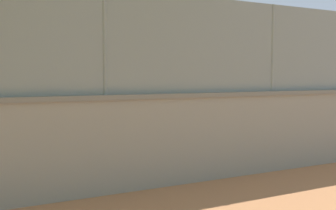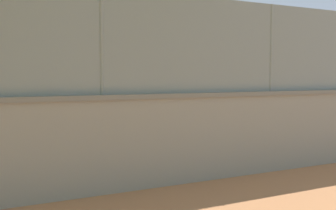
% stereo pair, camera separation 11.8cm
% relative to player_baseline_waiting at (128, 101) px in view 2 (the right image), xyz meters
% --- Properties ---
extents(ground_plane, '(260.00, 260.00, 0.00)m').
position_rel_player_baseline_waiting_xyz_m(ground_plane, '(-0.97, -2.76, -1.00)').
color(ground_plane, '#B27247').
extents(perimeter_wall, '(24.03, 0.58, 1.55)m').
position_rel_player_baseline_waiting_xyz_m(perimeter_wall, '(1.43, 6.77, -0.21)').
color(perimeter_wall, gray).
rests_on(perimeter_wall, ground_plane).
extents(fence_panel_on_wall, '(23.61, 0.32, 1.65)m').
position_rel_player_baseline_waiting_xyz_m(fence_panel_on_wall, '(1.43, 6.77, 1.38)').
color(fence_panel_on_wall, gray).
rests_on(fence_panel_on_wall, perimeter_wall).
extents(player_baseline_waiting, '(0.80, 1.02, 1.68)m').
position_rel_player_baseline_waiting_xyz_m(player_baseline_waiting, '(0.00, 0.00, 0.00)').
color(player_baseline_waiting, '#B2B2B2').
rests_on(player_baseline_waiting, ground_plane).
extents(player_foreground_swinging, '(0.77, 1.27, 1.64)m').
position_rel_player_baseline_waiting_xyz_m(player_foreground_swinging, '(-4.27, -0.37, -0.03)').
color(player_foreground_swinging, '#B2B2B2').
rests_on(player_foreground_swinging, ground_plane).
extents(player_at_service_line, '(1.22, 0.68, 1.48)m').
position_rel_player_baseline_waiting_xyz_m(player_at_service_line, '(2.97, 3.27, -0.14)').
color(player_at_service_line, black).
rests_on(player_at_service_line, ground_plane).
extents(sports_ball, '(0.14, 0.14, 0.14)m').
position_rel_player_baseline_waiting_xyz_m(sports_ball, '(-0.76, 1.60, -0.93)').
color(sports_ball, yellow).
rests_on(sports_ball, ground_plane).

